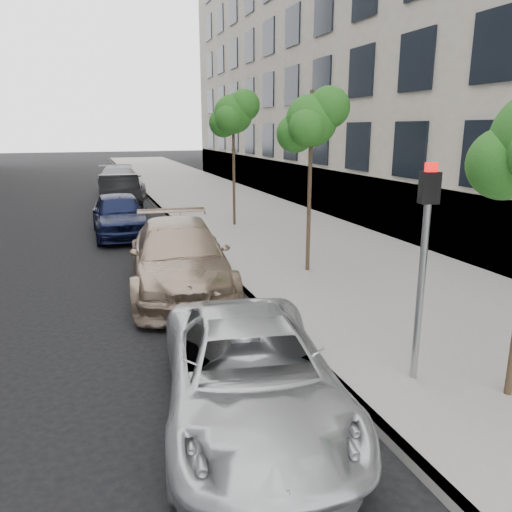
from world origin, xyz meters
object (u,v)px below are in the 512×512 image
minivan (250,373)px  suv (179,257)px  signal_pole (424,248)px  sedan_blue (120,214)px  tree_mid (312,121)px  tree_far (234,114)px  sedan_rear (120,181)px  sedan_black (120,194)px

minivan → suv: 5.58m
signal_pole → sedan_blue: 12.67m
tree_mid → signal_pole: tree_mid is taller
tree_far → sedan_rear: tree_far is taller
tree_far → minivan: tree_far is taller
sedan_rear → sedan_blue: bearing=-95.6°
tree_far → sedan_blue: 5.37m
tree_far → sedan_blue: (-4.17, 0.00, -3.38)m
tree_mid → sedan_black: 12.70m
tree_mid → tree_far: size_ratio=0.92×
suv → sedan_rear: size_ratio=0.99×
sedan_black → tree_mid: bearing=-70.2°
signal_pole → sedan_blue: size_ratio=0.70×
tree_far → minivan: size_ratio=1.06×
sedan_black → signal_pole: bearing=-78.8°
signal_pole → sedan_black: bearing=112.7°
sedan_blue → sedan_rear: (0.84, 11.01, 0.04)m
minivan → tree_mid: bearing=68.2°
tree_far → sedan_rear: bearing=106.8°
signal_pole → suv: 6.19m
sedan_blue → signal_pole: bearing=-75.5°
minivan → sedan_black: size_ratio=0.94×
suv → sedan_blue: bearing=103.5°
minivan → signal_pole: bearing=9.8°
sedan_blue → sedan_black: size_ratio=0.90×
suv → sedan_blue: suv is taller
tree_far → minivan: 13.14m
tree_mid → sedan_blue: size_ratio=1.02×
suv → sedan_rear: sedan_rear is taller
suv → sedan_black: sedan_black is taller
tree_mid → tree_far: tree_far is taller
tree_mid → signal_pole: size_ratio=1.45×
tree_far → sedan_black: (-3.77, 5.24, -3.32)m
sedan_blue → tree_mid: bearing=-57.6°
tree_mid → sedan_blue: tree_mid is taller
minivan → sedan_blue: (-0.70, 12.19, 0.11)m
minivan → suv: bearing=98.1°
signal_pole → tree_far: bearing=99.0°
signal_pole → sedan_black: 17.69m
suv → sedan_rear: (0.00, 17.62, 0.01)m
suv → sedan_black: 11.86m
sedan_rear → minivan: bearing=-91.5°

